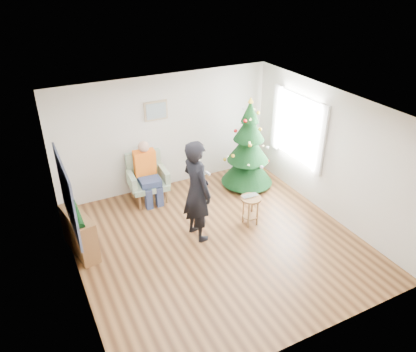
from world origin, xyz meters
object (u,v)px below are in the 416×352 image
stool (250,210)px  standing_man (197,191)px  console (79,233)px  armchair (148,183)px  christmas_tree (248,148)px

stool → standing_man: size_ratio=0.31×
standing_man → console: standing_man is taller
stool → armchair: 2.36m
stool → standing_man: standing_man is taller
christmas_tree → standing_man: size_ratio=1.08×
armchair → christmas_tree: bearing=-7.7°
stool → christmas_tree: bearing=60.8°
stool → console: (-3.19, 0.63, 0.09)m
standing_man → console: 2.22m
christmas_tree → standing_man: christmas_tree is taller
stool → armchair: (-1.49, 1.82, 0.08)m
stool → console: bearing=168.8°
christmas_tree → standing_man: 2.24m
christmas_tree → console: size_ratio=2.14×
console → stool: bearing=-21.9°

